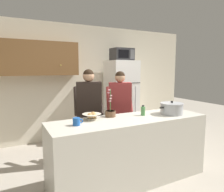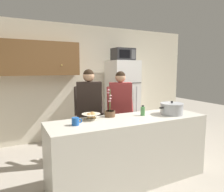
% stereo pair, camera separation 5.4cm
% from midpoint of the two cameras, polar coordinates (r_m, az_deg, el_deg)
% --- Properties ---
extents(ground_plane, '(14.00, 14.00, 0.00)m').
position_cam_midpoint_polar(ground_plane, '(3.25, 5.22, -22.12)').
color(ground_plane, '#B2A899').
extents(back_wall_unit, '(6.00, 0.48, 2.60)m').
position_cam_midpoint_polar(back_wall_unit, '(4.81, -11.64, 5.04)').
color(back_wall_unit, beige).
rests_on(back_wall_unit, ground).
extents(kitchen_island, '(2.27, 0.68, 0.92)m').
position_cam_midpoint_polar(kitchen_island, '(3.05, 5.33, -14.59)').
color(kitchen_island, beige).
rests_on(kitchen_island, ground).
extents(refrigerator, '(0.64, 0.68, 1.79)m').
position_cam_midpoint_polar(refrigerator, '(4.94, 3.17, -0.74)').
color(refrigerator, white).
rests_on(refrigerator, ground).
extents(microwave, '(0.48, 0.37, 0.28)m').
position_cam_midpoint_polar(microwave, '(4.88, 3.39, 11.36)').
color(microwave, '#2D2D30').
rests_on(microwave, refrigerator).
extents(person_near_pot, '(0.57, 0.51, 1.60)m').
position_cam_midpoint_polar(person_near_pot, '(3.48, -5.90, -2.68)').
color(person_near_pot, black).
rests_on(person_near_pot, ground).
extents(person_by_sink, '(0.58, 0.54, 1.56)m').
position_cam_midpoint_polar(person_by_sink, '(3.77, 2.69, -2.28)').
color(person_by_sink, '#33384C').
rests_on(person_by_sink, ground).
extents(cooking_pot, '(0.45, 0.34, 0.21)m').
position_cam_midpoint_polar(cooking_pot, '(3.27, 16.59, -3.37)').
color(cooking_pot, '#ADAFB5').
rests_on(cooking_pot, kitchen_island).
extents(coffee_mug, '(0.13, 0.09, 0.10)m').
position_cam_midpoint_polar(coffee_mug, '(2.58, -9.41, -6.91)').
color(coffee_mug, '#1E59B2').
rests_on(coffee_mug, kitchen_island).
extents(bread_bowl, '(0.26, 0.26, 0.10)m').
position_cam_midpoint_polar(bread_bowl, '(2.83, -5.20, -5.49)').
color(bread_bowl, beige).
rests_on(bread_bowl, kitchen_island).
extents(bottle_near_edge, '(0.06, 0.06, 0.15)m').
position_cam_midpoint_polar(bottle_near_edge, '(3.10, 8.97, -3.95)').
color(bottle_near_edge, '#4C8C4C').
rests_on(bottle_near_edge, kitchen_island).
extents(potted_orchid, '(0.15, 0.15, 0.40)m').
position_cam_midpoint_polar(potted_orchid, '(2.98, -0.05, -4.50)').
color(potted_orchid, brown).
rests_on(potted_orchid, kitchen_island).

